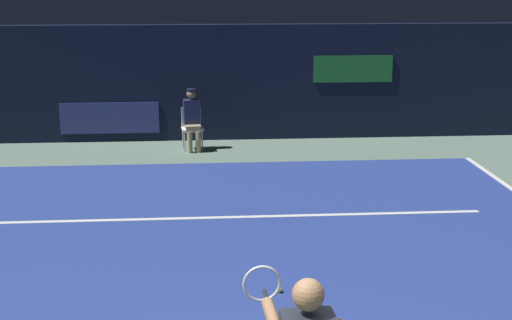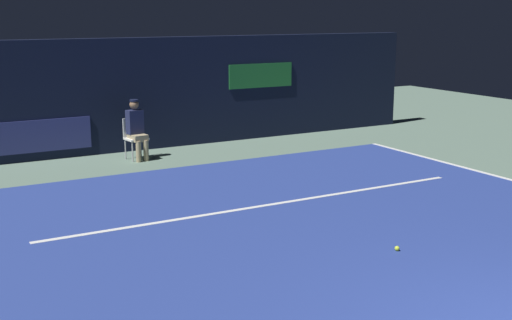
{
  "view_description": "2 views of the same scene",
  "coord_description": "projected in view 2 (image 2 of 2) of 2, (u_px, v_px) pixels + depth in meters",
  "views": [
    {
      "loc": [
        -0.45,
        -4.59,
        3.67
      ],
      "look_at": [
        0.31,
        5.7,
        0.99
      ],
      "focal_mm": 50.15,
      "sensor_mm": 36.0,
      "label": 1
    },
    {
      "loc": [
        -5.49,
        -3.41,
        3.19
      ],
      "look_at": [
        -0.4,
        5.67,
        0.88
      ],
      "focal_mm": 47.19,
      "sensor_mm": 36.0,
      "label": 2
    }
  ],
  "objects": [
    {
      "name": "tennis_ball",
      "position": [
        397.0,
        248.0,
        9.11
      ],
      "size": [
        0.07,
        0.07,
        0.07
      ],
      "primitive_type": "sphere",
      "color": "#CCE033",
      "rests_on": "court_surface"
    },
    {
      "name": "court_surface",
      "position": [
        332.0,
        236.0,
        9.73
      ],
      "size": [
        9.96,
        10.26,
        0.01
      ],
      "primitive_type": "cube",
      "color": "navy",
      "rests_on": "ground"
    },
    {
      "name": "line_judge_on_chair",
      "position": [
        136.0,
        129.0,
        14.62
      ],
      "size": [
        0.49,
        0.57,
        1.32
      ],
      "color": "white",
      "rests_on": "ground"
    },
    {
      "name": "ground_plane",
      "position": [
        332.0,
        236.0,
        9.73
      ],
      "size": [
        29.55,
        29.55,
        0.0
      ],
      "primitive_type": "plane",
      "color": "slate"
    },
    {
      "name": "line_service",
      "position": [
        269.0,
        205.0,
        11.26
      ],
      "size": [
        7.77,
        0.1,
        0.01
      ],
      "primitive_type": "cube",
      "color": "white",
      "rests_on": "court_surface"
    },
    {
      "name": "back_wall",
      "position": [
        149.0,
        94.0,
        15.73
      ],
      "size": [
        14.66,
        0.33,
        2.6
      ],
      "color": "black",
      "rests_on": "ground"
    }
  ]
}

